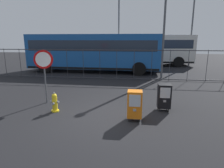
# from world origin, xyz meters

# --- Properties ---
(ground_plane) EXTENTS (60.00, 60.00, 0.00)m
(ground_plane) POSITION_xyz_m (0.00, 0.00, 0.00)
(ground_plane) COLOR black
(fire_hydrant) EXTENTS (0.33, 0.32, 0.75)m
(fire_hydrant) POSITION_xyz_m (-1.74, 0.27, 0.35)
(fire_hydrant) COLOR yellow
(fire_hydrant) RESTS_ON ground_plane
(newspaper_box_primary) EXTENTS (0.48, 0.42, 1.02)m
(newspaper_box_primary) POSITION_xyz_m (2.32, 0.87, 0.57)
(newspaper_box_primary) COLOR black
(newspaper_box_primary) RESTS_ON ground_plane
(newspaper_box_secondary) EXTENTS (0.48, 0.42, 1.02)m
(newspaper_box_secondary) POSITION_xyz_m (1.22, -0.18, 0.57)
(newspaper_box_secondary) COLOR black
(newspaper_box_secondary) RESTS_ON ground_plane
(stop_sign) EXTENTS (0.71, 0.31, 2.23)m
(stop_sign) POSITION_xyz_m (-2.51, 1.19, 1.60)
(stop_sign) COLOR #4C4F54
(stop_sign) RESTS_ON ground_plane
(fence_barrier) EXTENTS (18.03, 0.04, 2.00)m
(fence_barrier) POSITION_xyz_m (0.00, 6.27, 1.02)
(fence_barrier) COLOR #2D2D33
(fence_barrier) RESTS_ON ground_plane
(bus_near) EXTENTS (10.56, 2.99, 3.00)m
(bus_near) POSITION_xyz_m (-2.16, 9.27, 1.71)
(bus_near) COLOR #19519E
(bus_near) RESTS_ON ground_plane
(bus_far) EXTENTS (10.69, 3.58, 3.00)m
(bus_far) POSITION_xyz_m (1.51, 13.62, 1.71)
(bus_far) COLOR beige
(bus_far) RESTS_ON ground_plane
(street_light_near_left) EXTENTS (0.32, 0.32, 6.27)m
(street_light_near_left) POSITION_xyz_m (3.01, 7.18, 3.68)
(street_light_near_left) COLOR #4C4F54
(street_light_near_left) RESTS_ON ground_plane
(street_light_near_right) EXTENTS (0.32, 0.32, 8.35)m
(street_light_near_right) POSITION_xyz_m (6.35, 13.20, 4.75)
(street_light_near_right) COLOR #4C4F54
(street_light_near_right) RESTS_ON ground_plane
(street_light_far_left) EXTENTS (0.32, 0.32, 7.28)m
(street_light_far_left) POSITION_xyz_m (-0.49, 13.24, 4.20)
(street_light_far_left) COLOR #4C4F54
(street_light_far_left) RESTS_ON ground_plane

